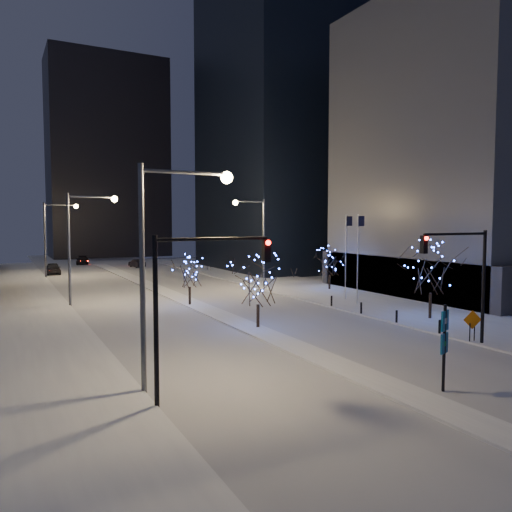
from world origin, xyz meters
TOP-DOWN VIEW (x-y plane):
  - ground at (0.00, 0.00)m, footprint 160.00×160.00m
  - road at (0.00, 35.00)m, footprint 20.00×130.00m
  - median at (0.00, 30.00)m, footprint 2.00×80.00m
  - east_sidewalk at (15.00, 20.00)m, footprint 10.00×90.00m
  - west_sidewalk at (-14.00, 20.00)m, footprint 8.00×90.00m
  - midrise_block at (34.00, 18.00)m, footprint 30.00×22.00m
  - plinth at (34.00, 18.00)m, footprint 30.00×24.00m
  - horizon_block at (6.00, 92.00)m, footprint 24.00×14.00m
  - street_lamp_w_near at (-8.94, 2.00)m, footprint 4.40×0.56m
  - street_lamp_w_mid at (-8.94, 27.00)m, footprint 4.40×0.56m
  - street_lamp_w_far at (-8.94, 52.00)m, footprint 4.40×0.56m
  - street_lamp_east at (10.08, 30.00)m, footprint 3.90×0.56m
  - traffic_signal_west at (-8.44, -0.00)m, footprint 5.26×0.43m
  - traffic_signal_east at (8.94, 1.00)m, footprint 5.26×0.43m
  - flagpoles at (13.37, 17.25)m, footprint 1.35×2.60m
  - bollards at (10.20, 10.00)m, footprint 0.16×12.16m
  - car_near at (-8.68, 56.83)m, footprint 2.05×4.78m
  - car_mid at (4.54, 61.81)m, footprint 2.05×4.18m
  - car_far at (-2.50, 71.97)m, footprint 2.79×5.15m
  - holiday_tree_median_near at (0.50, 11.32)m, footprint 5.39×5.39m
  - holiday_tree_median_far at (-0.50, 22.50)m, footprint 4.26×4.26m
  - holiday_tree_plaza_near at (13.67, 8.11)m, footprint 5.34×5.34m
  - holiday_tree_plaza_far at (16.53, 25.10)m, footprint 4.06×4.06m
  - wayfinding_sign at (1.83, -3.86)m, footprint 0.68×0.34m
  - construction_sign at (10.30, 1.55)m, footprint 1.10×0.47m

SIDE VIEW (x-z plane):
  - ground at x=0.00m, z-range 0.00..0.00m
  - road at x=0.00m, z-range 0.00..0.02m
  - median at x=0.00m, z-range 0.00..0.15m
  - east_sidewalk at x=15.00m, z-range 0.00..0.15m
  - west_sidewalk at x=-14.00m, z-range 0.00..0.15m
  - bollards at x=10.20m, z-range 0.15..1.05m
  - car_mid at x=4.54m, z-range 0.00..1.32m
  - car_far at x=-2.50m, z-range 0.00..1.42m
  - car_near at x=-8.68m, z-range 0.00..1.61m
  - construction_sign at x=10.30m, z-range 0.35..2.27m
  - plinth at x=34.00m, z-range 0.00..4.00m
  - wayfinding_sign at x=1.83m, z-range 0.44..4.35m
  - holiday_tree_median_far at x=-0.50m, z-range 0.81..5.16m
  - holiday_tree_plaza_far at x=16.53m, z-range 0.76..5.35m
  - holiday_tree_median_near at x=0.50m, z-range 0.78..5.91m
  - holiday_tree_plaza_near at x=13.67m, z-range 0.93..6.72m
  - traffic_signal_west at x=-8.44m, z-range 1.26..8.26m
  - traffic_signal_east at x=8.94m, z-range 1.26..8.26m
  - flagpoles at x=13.37m, z-range 0.80..8.80m
  - street_lamp_east at x=10.08m, z-range 1.45..11.45m
  - street_lamp_w_near at x=-8.94m, z-range 1.50..11.50m
  - street_lamp_w_mid at x=-8.94m, z-range 1.50..11.50m
  - street_lamp_w_far at x=-8.94m, z-range 1.50..11.50m
  - midrise_block at x=34.00m, z-range 0.00..30.00m
  - horizon_block at x=6.00m, z-range 0.00..42.00m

